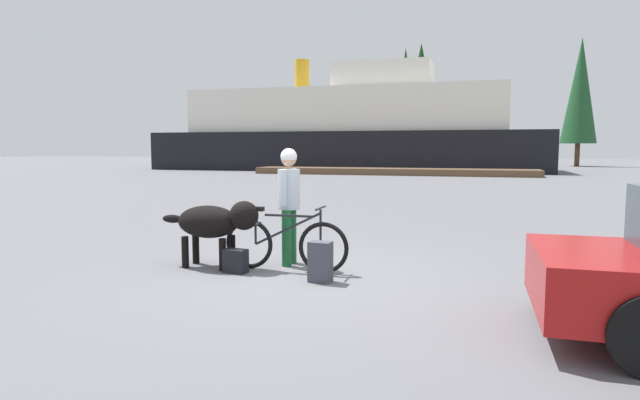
{
  "coord_description": "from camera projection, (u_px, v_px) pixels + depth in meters",
  "views": [
    {
      "loc": [
        2.19,
        -6.57,
        1.71
      ],
      "look_at": [
        -0.3,
        1.94,
        0.83
      ],
      "focal_mm": 29.82,
      "sensor_mm": 36.0,
      "label": 1
    }
  ],
  "objects": [
    {
      "name": "ferry_boat",
      "position": [
        347.0,
        131.0,
        40.44
      ],
      "size": [
        29.03,
        7.75,
        8.44
      ],
      "color": "black",
      "rests_on": "ground_plane"
    },
    {
      "name": "person_cyclist",
      "position": [
        289.0,
        195.0,
        7.67
      ],
      "size": [
        0.32,
        0.53,
        1.69
      ],
      "color": "#19592D",
      "rests_on": "ground_plane"
    },
    {
      "name": "pine_tree_mid_back",
      "position": [
        405.0,
        94.0,
        58.75
      ],
      "size": [
        3.24,
        3.24,
        12.6
      ],
      "color": "#4C331E",
      "rests_on": "ground_plane"
    },
    {
      "name": "pine_tree_far_left",
      "position": [
        305.0,
        107.0,
        53.49
      ],
      "size": [
        3.8,
        3.8,
        9.04
      ],
      "color": "#4C331E",
      "rests_on": "ground_plane"
    },
    {
      "name": "pine_tree_center",
      "position": [
        421.0,
        91.0,
        49.57
      ],
      "size": [
        3.8,
        3.8,
        11.34
      ],
      "color": "#4C331E",
      "rests_on": "ground_plane"
    },
    {
      "name": "handbag_pannier",
      "position": [
        236.0,
        261.0,
        7.24
      ],
      "size": [
        0.34,
        0.22,
        0.32
      ],
      "primitive_type": "cube",
      "rotation": [
        0.0,
        0.0,
        -0.12
      ],
      "color": "black",
      "rests_on": "ground_plane"
    },
    {
      "name": "ground_plane",
      "position": [
        301.0,
        276.0,
        7.06
      ],
      "size": [
        160.0,
        160.0,
        0.0
      ],
      "primitive_type": "plane",
      "color": "slate"
    },
    {
      "name": "dock_pier",
      "position": [
        392.0,
        172.0,
        33.3
      ],
      "size": [
        17.52,
        2.32,
        0.4
      ],
      "primitive_type": "cube",
      "color": "brown",
      "rests_on": "ground_plane"
    },
    {
      "name": "bicycle",
      "position": [
        284.0,
        243.0,
        7.34
      ],
      "size": [
        1.8,
        0.44,
        0.91
      ],
      "color": "black",
      "rests_on": "ground_plane"
    },
    {
      "name": "backpack",
      "position": [
        320.0,
        262.0,
        6.74
      ],
      "size": [
        0.3,
        0.22,
        0.52
      ],
      "primitive_type": "cube",
      "rotation": [
        0.0,
        0.0,
        -0.08
      ],
      "color": "#3F3F4C",
      "rests_on": "ground_plane"
    },
    {
      "name": "pine_tree_far_right",
      "position": [
        580.0,
        91.0,
        47.62
      ],
      "size": [
        3.09,
        3.09,
        11.47
      ],
      "color": "#4C331E",
      "rests_on": "ground_plane"
    },
    {
      "name": "dog",
      "position": [
        215.0,
        222.0,
        7.52
      ],
      "size": [
        1.5,
        0.54,
        0.97
      ],
      "color": "black",
      "rests_on": "ground_plane"
    }
  ]
}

